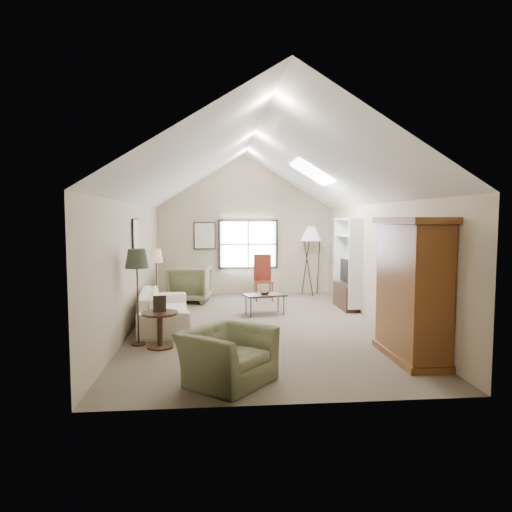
{
  "coord_description": "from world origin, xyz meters",
  "views": [
    {
      "loc": [
        -0.88,
        -9.16,
        2.19
      ],
      "look_at": [
        0.0,
        0.4,
        1.4
      ],
      "focal_mm": 32.0,
      "sensor_mm": 36.0,
      "label": 1
    }
  ],
  "objects": [
    {
      "name": "tv_panel",
      "position": [
        2.32,
        1.6,
        0.92
      ],
      "size": [
        0.05,
        0.9,
        0.55
      ],
      "primitive_type": "cube",
      "color": "black",
      "rests_on": "media_console"
    },
    {
      "name": "armoire",
      "position": [
        2.18,
        -2.4,
        1.1
      ],
      "size": [
        0.6,
        1.5,
        2.2
      ],
      "primitive_type": "cube",
      "color": "brown",
      "rests_on": "ground"
    },
    {
      "name": "tripod_lamp",
      "position": [
        1.87,
        3.6,
        1.0
      ],
      "size": [
        0.62,
        0.62,
        2.0
      ],
      "primitive_type": null,
      "rotation": [
        0.0,
        0.0,
        0.08
      ],
      "color": "silver",
      "rests_on": "ground"
    },
    {
      "name": "armchair_near",
      "position": [
        -0.71,
        -3.2,
        0.36
      ],
      "size": [
        1.46,
        1.47,
        0.72
      ],
      "primitive_type": "imported",
      "rotation": [
        0.0,
        0.0,
        0.85
      ],
      "color": "#5E6647",
      "rests_on": "ground"
    },
    {
      "name": "coffee_table",
      "position": [
        0.26,
        1.04,
        0.24
      ],
      "size": [
        1.02,
        0.71,
        0.47
      ],
      "primitive_type": "cube",
      "rotation": [
        0.0,
        0.0,
        0.22
      ],
      "color": "#372616",
      "rests_on": "ground"
    },
    {
      "name": "tan_lamp",
      "position": [
        -2.2,
        1.35,
        0.77
      ],
      "size": [
        0.33,
        0.33,
        1.53
      ],
      "primitive_type": null,
      "rotation": [
        0.0,
        0.0,
        0.09
      ],
      "color": "tan",
      "rests_on": "ground"
    },
    {
      "name": "bowl",
      "position": [
        0.26,
        1.04,
        0.5
      ],
      "size": [
        0.27,
        0.27,
        0.05
      ],
      "primitive_type": "imported",
      "rotation": [
        0.0,
        0.0,
        0.22
      ],
      "color": "#331E14",
      "rests_on": "coffee_table"
    },
    {
      "name": "window",
      "position": [
        0.1,
        3.96,
        1.45
      ],
      "size": [
        1.72,
        0.08,
        1.42
      ],
      "primitive_type": "cube",
      "color": "black",
      "rests_on": "room_shell"
    },
    {
      "name": "side_table",
      "position": [
        -1.81,
        -1.45,
        0.31
      ],
      "size": [
        0.67,
        0.67,
        0.61
      ],
      "primitive_type": "cylinder",
      "rotation": [
        0.0,
        0.0,
        0.09
      ],
      "color": "#3E2619",
      "rests_on": "ground"
    },
    {
      "name": "media_console",
      "position": [
        2.32,
        1.6,
        0.3
      ],
      "size": [
        0.34,
        1.18,
        0.6
      ],
      "primitive_type": "cube",
      "color": "#382316",
      "rests_on": "ground"
    },
    {
      "name": "skylight",
      "position": [
        1.3,
        0.9,
        3.22
      ],
      "size": [
        0.8,
        1.2,
        0.52
      ],
      "primitive_type": null,
      "color": "white",
      "rests_on": "room_shell"
    },
    {
      "name": "sofa",
      "position": [
        -1.91,
        0.15,
        0.36
      ],
      "size": [
        1.18,
        2.52,
        0.71
      ],
      "primitive_type": "imported",
      "rotation": [
        0.0,
        0.0,
        1.66
      ],
      "color": "beige",
      "rests_on": "ground"
    },
    {
      "name": "dark_lamp",
      "position": [
        -2.2,
        -1.25,
        0.85
      ],
      "size": [
        0.44,
        0.44,
        1.71
      ],
      "primitive_type": null,
      "rotation": [
        0.0,
        0.0,
        0.09
      ],
      "color": "#26291D",
      "rests_on": "ground"
    },
    {
      "name": "side_chair",
      "position": [
        0.43,
        2.88,
        0.61
      ],
      "size": [
        0.49,
        0.49,
        1.22
      ],
      "primitive_type": "cube",
      "rotation": [
        0.0,
        0.0,
        0.02
      ],
      "color": "maroon",
      "rests_on": "ground"
    },
    {
      "name": "room_shell",
      "position": [
        0.0,
        0.0,
        3.21
      ],
      "size": [
        5.01,
        8.01,
        4.0
      ],
      "color": "#6A5E4C",
      "rests_on": "ground"
    },
    {
      "name": "tv_alcove",
      "position": [
        2.34,
        1.6,
        1.15
      ],
      "size": [
        0.32,
        1.3,
        2.1
      ],
      "primitive_type": "cube",
      "color": "white",
      "rests_on": "ground"
    },
    {
      "name": "armchair_far",
      "position": [
        -1.52,
        2.8,
        0.48
      ],
      "size": [
        1.17,
        1.19,
        0.95
      ],
      "primitive_type": "imported",
      "rotation": [
        0.0,
        0.0,
        2.99
      ],
      "color": "#636849",
      "rests_on": "ground"
    },
    {
      "name": "wall_art",
      "position": [
        -1.88,
        1.94,
        1.73
      ],
      "size": [
        1.97,
        3.71,
        0.88
      ],
      "color": "black",
      "rests_on": "room_shell"
    }
  ]
}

